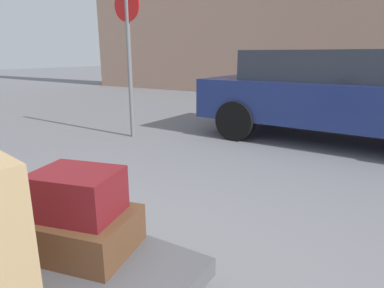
{
  "coord_description": "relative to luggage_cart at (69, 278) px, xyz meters",
  "views": [
    {
      "loc": [
        1.27,
        -0.91,
        1.35
      ],
      "look_at": [
        0.0,
        1.2,
        0.69
      ],
      "focal_mm": 31.08,
      "sensor_mm": 36.0,
      "label": 1
    }
  ],
  "objects": [
    {
      "name": "luggage_cart",
      "position": [
        0.0,
        0.0,
        0.0
      ],
      "size": [
        1.2,
        0.87,
        0.34
      ],
      "color": "#4C4C51",
      "rests_on": "ground_plane"
    },
    {
      "name": "no_parking_sign",
      "position": [
        -2.44,
        3.3,
        1.18
      ],
      "size": [
        0.5,
        0.07,
        2.35
      ],
      "color": "slate",
      "rests_on": "ground_plane"
    },
    {
      "name": "duffel_bag_maroon_topmost_pile",
      "position": [
        -0.06,
        0.15,
        0.39
      ],
      "size": [
        0.49,
        0.42,
        0.24
      ],
      "primitive_type": "cube",
      "rotation": [
        0.0,
        0.0,
        0.25
      ],
      "color": "maroon",
      "rests_on": "suitcase_brown_stacked_top"
    },
    {
      "name": "parked_car",
      "position": [
        0.54,
        4.78,
        0.49
      ],
      "size": [
        4.38,
        2.08,
        1.42
      ],
      "color": "navy",
      "rests_on": "ground_plane"
    },
    {
      "name": "suitcase_brown_stacked_top",
      "position": [
        -0.06,
        0.15,
        0.17
      ],
      "size": [
        0.63,
        0.54,
        0.21
      ],
      "primitive_type": "cube",
      "rotation": [
        0.0,
        0.0,
        0.22
      ],
      "color": "#51331E",
      "rests_on": "luggage_cart"
    }
  ]
}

